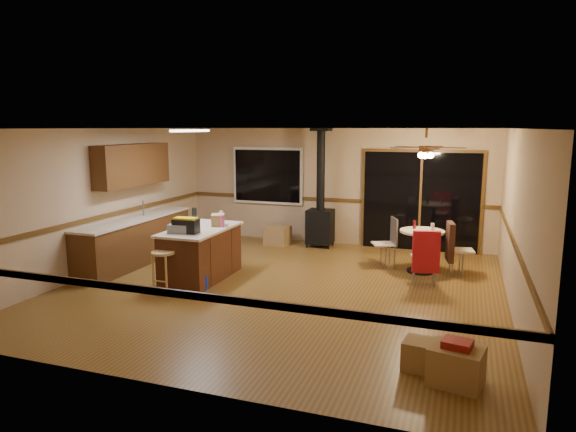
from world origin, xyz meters
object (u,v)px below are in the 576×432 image
at_px(kitchen_island, 201,253).
at_px(chair_left, 389,237).
at_px(wood_stove, 320,214).
at_px(box_under_window, 277,235).
at_px(blue_bucket, 199,282).
at_px(chair_right, 452,242).
at_px(bar_stool, 164,272).
at_px(toolbox_black, 186,226).
at_px(box_corner_a, 456,366).
at_px(chair_near, 426,252).
at_px(dining_table, 422,244).
at_px(box_corner_b, 422,355).
at_px(toolbox_grey, 183,229).

height_order(kitchen_island, chair_left, chair_left).
relative_size(wood_stove, box_under_window, 4.78).
xyz_separation_m(wood_stove, blue_bucket, (-1.04, -3.62, -0.61)).
bearing_deg(chair_right, bar_stool, -149.00).
height_order(toolbox_black, box_corner_a, toolbox_black).
bearing_deg(box_under_window, wood_stove, 6.88).
relative_size(blue_bucket, chair_near, 0.41).
distance_m(blue_bucket, dining_table, 4.04).
bearing_deg(chair_near, box_under_window, 147.94).
relative_size(kitchen_island, box_corner_a, 3.20).
bearing_deg(box_corner_b, box_under_window, 124.81).
bearing_deg(box_under_window, box_corner_b, -55.19).
bearing_deg(toolbox_grey, blue_bucket, -20.26).
distance_m(box_under_window, box_corner_a, 6.71).
bearing_deg(blue_bucket, chair_right, 30.50).
bearing_deg(dining_table, chair_left, 166.70).
bearing_deg(chair_right, box_under_window, 161.96).
xyz_separation_m(toolbox_grey, box_corner_b, (4.03, -1.82, -0.81)).
height_order(chair_near, box_under_window, chair_near).
bearing_deg(toolbox_grey, bar_stool, -103.55).
distance_m(chair_right, box_corner_b, 3.99).
xyz_separation_m(toolbox_black, box_under_window, (0.36, 3.37, -0.80)).
height_order(chair_near, box_corner_b, chair_near).
bearing_deg(chair_near, chair_left, 125.98).
height_order(bar_stool, box_corner_b, bar_stool).
bearing_deg(kitchen_island, box_corner_b, -29.83).
bearing_deg(bar_stool, blue_bucket, 35.09).
bearing_deg(chair_near, box_corner_a, -80.23).
xyz_separation_m(dining_table, box_under_window, (-3.26, 1.25, -0.32)).
distance_m(toolbox_grey, toolbox_black, 0.07).
bearing_deg(chair_right, box_corner_a, -87.49).
height_order(box_under_window, box_corner_b, box_under_window).
distance_m(box_corner_a, box_corner_b, 0.41).
bearing_deg(chair_left, blue_bucket, -138.76).
bearing_deg(wood_stove, chair_left, -35.92).
bearing_deg(kitchen_island, chair_near, 12.15).
distance_m(dining_table, box_corner_b, 3.98).
relative_size(toolbox_black, box_under_window, 0.79).
height_order(wood_stove, blue_bucket, wood_stove).
bearing_deg(toolbox_grey, chair_left, 36.36).
bearing_deg(wood_stove, kitchen_island, -113.09).
height_order(kitchen_island, chair_near, chair_near).
xyz_separation_m(chair_left, chair_right, (1.12, -0.12, 0.01)).
relative_size(blue_bucket, dining_table, 0.36).
bearing_deg(kitchen_island, dining_table, 25.08).
distance_m(chair_left, chair_right, 1.13).
bearing_deg(chair_right, wood_stove, 154.40).
height_order(blue_bucket, dining_table, dining_table).
height_order(blue_bucket, box_corner_b, box_corner_b).
relative_size(toolbox_black, box_corner_b, 1.02).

